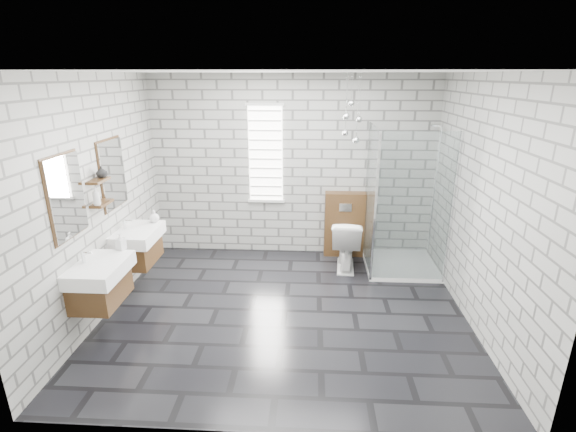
# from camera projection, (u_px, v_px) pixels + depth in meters

# --- Properties ---
(floor) EXTENTS (4.20, 3.60, 0.02)m
(floor) POSITION_uv_depth(u_px,v_px,m) (285.00, 311.00, 4.98)
(floor) COLOR black
(floor) RESTS_ON ground
(ceiling) EXTENTS (4.20, 3.60, 0.02)m
(ceiling) POSITION_uv_depth(u_px,v_px,m) (284.00, 70.00, 4.10)
(ceiling) COLOR white
(ceiling) RESTS_ON wall_back
(wall_back) EXTENTS (4.20, 0.02, 2.70)m
(wall_back) POSITION_uv_depth(u_px,v_px,m) (293.00, 167.00, 6.25)
(wall_back) COLOR #A3A49E
(wall_back) RESTS_ON floor
(wall_front) EXTENTS (4.20, 0.02, 2.70)m
(wall_front) POSITION_uv_depth(u_px,v_px,m) (268.00, 280.00, 2.83)
(wall_front) COLOR #A3A49E
(wall_front) RESTS_ON floor
(wall_left) EXTENTS (0.02, 3.60, 2.70)m
(wall_left) POSITION_uv_depth(u_px,v_px,m) (96.00, 199.00, 4.65)
(wall_left) COLOR #A3A49E
(wall_left) RESTS_ON floor
(wall_right) EXTENTS (0.02, 3.60, 2.70)m
(wall_right) POSITION_uv_depth(u_px,v_px,m) (483.00, 206.00, 4.42)
(wall_right) COLOR #A3A49E
(wall_right) RESTS_ON floor
(vanity_left) EXTENTS (0.47, 0.70, 1.57)m
(vanity_left) POSITION_uv_depth(u_px,v_px,m) (96.00, 271.00, 4.28)
(vanity_left) COLOR #4C3017
(vanity_left) RESTS_ON wall_left
(vanity_right) EXTENTS (0.47, 0.70, 1.57)m
(vanity_right) POSITION_uv_depth(u_px,v_px,m) (135.00, 236.00, 5.21)
(vanity_right) COLOR #4C3017
(vanity_right) RESTS_ON wall_left
(shelf_lower) EXTENTS (0.14, 0.30, 0.03)m
(shelf_lower) POSITION_uv_depth(u_px,v_px,m) (102.00, 203.00, 4.61)
(shelf_lower) COLOR #4C3017
(shelf_lower) RESTS_ON wall_left
(shelf_upper) EXTENTS (0.14, 0.30, 0.03)m
(shelf_upper) POSITION_uv_depth(u_px,v_px,m) (98.00, 181.00, 4.53)
(shelf_upper) COLOR #4C3017
(shelf_upper) RESTS_ON wall_left
(window) EXTENTS (0.56, 0.05, 1.48)m
(window) POSITION_uv_depth(u_px,v_px,m) (266.00, 154.00, 6.18)
(window) COLOR white
(window) RESTS_ON wall_back
(cistern_panel) EXTENTS (0.60, 0.20, 1.00)m
(cistern_panel) POSITION_uv_depth(u_px,v_px,m) (344.00, 224.00, 6.38)
(cistern_panel) COLOR #4C3017
(cistern_panel) RESTS_ON floor
(flush_plate) EXTENTS (0.18, 0.01, 0.12)m
(flush_plate) POSITION_uv_depth(u_px,v_px,m) (346.00, 208.00, 6.18)
(flush_plate) COLOR silver
(flush_plate) RESTS_ON cistern_panel
(shower_enclosure) EXTENTS (1.00, 1.00, 2.03)m
(shower_enclosure) POSITION_uv_depth(u_px,v_px,m) (397.00, 237.00, 5.85)
(shower_enclosure) COLOR white
(shower_enclosure) RESTS_ON floor
(pendant_cluster) EXTENTS (0.27, 0.23, 0.90)m
(pendant_cluster) POSITION_uv_depth(u_px,v_px,m) (351.00, 122.00, 5.56)
(pendant_cluster) COLOR silver
(pendant_cluster) RESTS_ON ceiling
(toilet) EXTENTS (0.47, 0.75, 0.74)m
(toilet) POSITION_uv_depth(u_px,v_px,m) (346.00, 243.00, 5.99)
(toilet) COLOR white
(toilet) RESTS_ON floor
(soap_bottle_a) EXTENTS (0.11, 0.11, 0.19)m
(soap_bottle_a) POSITION_uv_depth(u_px,v_px,m) (120.00, 241.00, 4.55)
(soap_bottle_a) COLOR #B2B2B2
(soap_bottle_a) RESTS_ON vanity_left
(soap_bottle_b) EXTENTS (0.14, 0.14, 0.16)m
(soap_bottle_b) POSITION_uv_depth(u_px,v_px,m) (154.00, 216.00, 5.40)
(soap_bottle_b) COLOR #B2B2B2
(soap_bottle_b) RESTS_ON vanity_right
(soap_bottle_c) EXTENTS (0.09, 0.09, 0.20)m
(soap_bottle_c) POSITION_uv_depth(u_px,v_px,m) (96.00, 196.00, 4.47)
(soap_bottle_c) COLOR #B2B2B2
(soap_bottle_c) RESTS_ON shelf_lower
(vase) EXTENTS (0.14, 0.14, 0.13)m
(vase) POSITION_uv_depth(u_px,v_px,m) (102.00, 172.00, 4.57)
(vase) COLOR #B2B2B2
(vase) RESTS_ON shelf_upper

